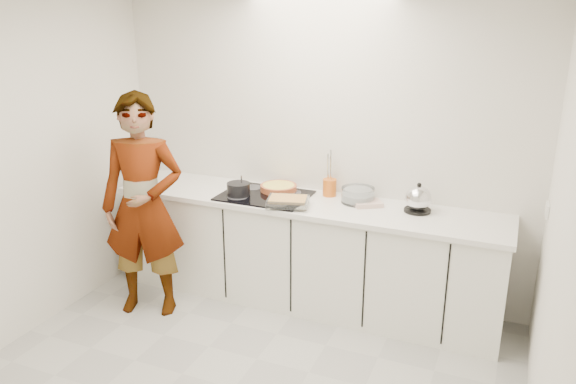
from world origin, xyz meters
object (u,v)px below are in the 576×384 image
at_px(mixing_bowl, 358,196).
at_px(baking_dish, 288,201).
at_px(kettle, 418,200).
at_px(cook, 143,207).
at_px(hob, 265,196).
at_px(saucepan, 238,189).
at_px(utensil_crock, 330,187).
at_px(tart_dish, 279,187).

bearing_deg(mixing_bowl, baking_dish, -146.35).
bearing_deg(kettle, cook, -160.60).
bearing_deg(hob, kettle, 5.64).
relative_size(saucepan, baking_dish, 0.61).
bearing_deg(cook, utensil_crock, 14.04).
distance_m(mixing_bowl, cook, 1.71).
relative_size(tart_dish, kettle, 1.65).
bearing_deg(hob, saucepan, -153.13).
bearing_deg(mixing_bowl, cook, -154.24).
bearing_deg(baking_dish, mixing_bowl, 33.65).
bearing_deg(baking_dish, kettle, 16.61).
distance_m(mixing_bowl, utensil_crock, 0.28).
bearing_deg(saucepan, kettle, 8.73).
height_order(kettle, cook, cook).
height_order(tart_dish, saucepan, saucepan).
xyz_separation_m(hob, baking_dish, (0.28, -0.16, 0.04)).
bearing_deg(cook, baking_dish, 3.15).
bearing_deg(saucepan, cook, -140.24).
distance_m(tart_dish, cook, 1.13).
height_order(tart_dish, baking_dish, baking_dish).
height_order(saucepan, kettle, kettle).
bearing_deg(hob, tart_dish, 67.70).
relative_size(saucepan, cook, 0.12).
relative_size(tart_dish, mixing_bowl, 1.15).
bearing_deg(utensil_crock, hob, -154.93).
relative_size(kettle, utensil_crock, 1.65).
relative_size(tart_dish, cook, 0.21).
bearing_deg(cook, mixing_bowl, 7.07).
relative_size(kettle, cook, 0.13).
bearing_deg(tart_dish, hob, -112.30).
bearing_deg(cook, saucepan, 21.07).
bearing_deg(kettle, baking_dish, -163.39).
height_order(hob, tart_dish, tart_dish).
relative_size(saucepan, mixing_bowl, 0.67).
xyz_separation_m(kettle, cook, (-2.03, -0.71, -0.10)).
relative_size(saucepan, utensil_crock, 1.57).
height_order(saucepan, baking_dish, saucepan).
height_order(tart_dish, utensil_crock, utensil_crock).
relative_size(tart_dish, saucepan, 1.73).
relative_size(hob, saucepan, 3.21).
xyz_separation_m(tart_dish, cook, (-0.85, -0.74, -0.05)).
distance_m(hob, tart_dish, 0.16).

